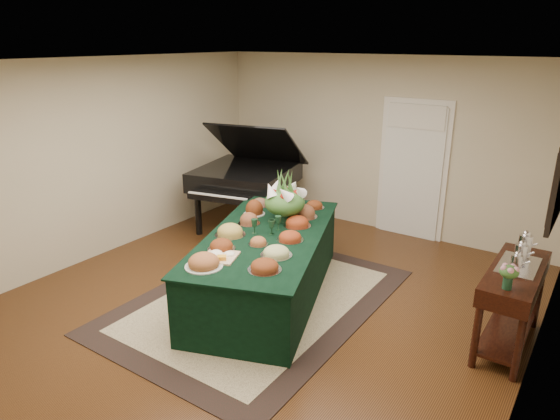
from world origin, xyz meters
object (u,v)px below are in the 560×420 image
Objects in this scene: floral_centerpiece at (285,197)px; grand_piano at (246,176)px; mahogany_sideboard at (514,287)px; buffet_table at (266,265)px.

floral_centerpiece is 1.98m from grand_piano.
grand_piano is 4.36m from mahogany_sideboard.
buffet_table is 5.78× the size of floral_centerpiece.
floral_centerpiece is 0.27× the size of grand_piano.
mahogany_sideboard is (2.58, 0.51, 0.25)m from buffet_table.
buffet_table is 2.33× the size of mahogany_sideboard.
buffet_table is at bearing -46.43° from grand_piano.
mahogany_sideboard is at bearing 11.15° from buffet_table.
grand_piano reaches higher than mahogany_sideboard.
grand_piano is at bearing 164.23° from mahogany_sideboard.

